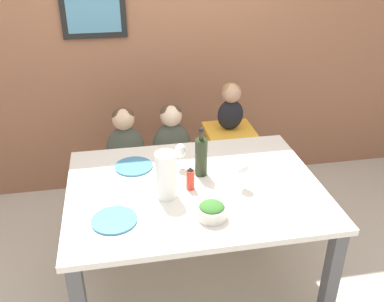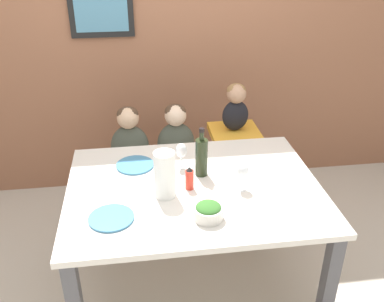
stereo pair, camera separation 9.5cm
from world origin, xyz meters
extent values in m
plane|color=#BCB2A3|center=(0.00, 0.00, 0.00)|extent=(14.00, 14.00, 0.00)
cube|color=#8E5B42|center=(0.00, 1.38, 1.35)|extent=(10.00, 0.06, 2.70)
cube|color=black|center=(-0.51, 1.33, 1.56)|extent=(0.48, 0.02, 0.48)
cube|color=teal|center=(-0.51, 1.32, 1.56)|extent=(0.39, 0.00, 0.40)
cube|color=silver|center=(0.00, 0.00, 0.76)|extent=(1.42, 1.07, 0.03)
cube|color=#4C4C51|center=(0.65, -0.47, 0.37)|extent=(0.07, 0.07, 0.74)
cube|color=#4C4C51|center=(-0.65, 0.47, 0.37)|extent=(0.07, 0.07, 0.74)
cube|color=#4C4C51|center=(0.65, 0.47, 0.37)|extent=(0.07, 0.07, 0.74)
cylinder|color=silver|center=(-0.51, 0.65, 0.21)|extent=(0.04, 0.04, 0.42)
cylinder|color=silver|center=(-0.21, 0.65, 0.21)|extent=(0.04, 0.04, 0.42)
cylinder|color=silver|center=(-0.51, 0.96, 0.21)|extent=(0.04, 0.04, 0.42)
cylinder|color=silver|center=(-0.21, 0.96, 0.21)|extent=(0.04, 0.04, 0.42)
cube|color=silver|center=(-0.36, 0.81, 0.44)|extent=(0.43, 0.41, 0.05)
cylinder|color=silver|center=(-0.17, 0.65, 0.21)|extent=(0.04, 0.04, 0.42)
cylinder|color=silver|center=(0.13, 0.65, 0.21)|extent=(0.04, 0.04, 0.42)
cylinder|color=silver|center=(-0.17, 0.96, 0.21)|extent=(0.04, 0.04, 0.42)
cylinder|color=silver|center=(0.13, 0.96, 0.21)|extent=(0.04, 0.04, 0.42)
cube|color=silver|center=(-0.02, 0.81, 0.44)|extent=(0.43, 0.41, 0.05)
cylinder|color=silver|center=(0.29, 0.68, 0.33)|extent=(0.04, 0.04, 0.67)
cylinder|color=silver|center=(0.55, 0.68, 0.33)|extent=(0.04, 0.04, 0.67)
cylinder|color=silver|center=(0.29, 0.93, 0.33)|extent=(0.04, 0.04, 0.67)
cylinder|color=silver|center=(0.55, 0.93, 0.33)|extent=(0.04, 0.04, 0.67)
cube|color=gold|center=(0.42, 0.81, 0.69)|extent=(0.36, 0.35, 0.05)
ellipsoid|color=#3D4238|center=(-0.36, 0.81, 0.64)|extent=(0.28, 0.15, 0.33)
sphere|color=#D6AD89|center=(-0.36, 0.81, 0.86)|extent=(0.16, 0.16, 0.16)
ellipsoid|color=#473323|center=(-0.36, 0.81, 0.89)|extent=(0.15, 0.15, 0.11)
ellipsoid|color=#3D4238|center=(-0.02, 0.81, 0.64)|extent=(0.28, 0.15, 0.33)
sphere|color=beige|center=(-0.02, 0.81, 0.86)|extent=(0.16, 0.16, 0.16)
ellipsoid|color=#473323|center=(-0.02, 0.81, 0.89)|extent=(0.15, 0.15, 0.11)
ellipsoid|color=black|center=(0.42, 0.81, 0.83)|extent=(0.19, 0.10, 0.23)
sphere|color=tan|center=(0.42, 0.81, 1.00)|extent=(0.14, 0.14, 0.14)
ellipsoid|color=olive|center=(0.42, 0.81, 1.03)|extent=(0.14, 0.13, 0.10)
cylinder|color=#232D19|center=(0.06, 0.12, 0.89)|extent=(0.07, 0.07, 0.23)
cylinder|color=#232D19|center=(0.06, 0.12, 1.04)|extent=(0.03, 0.03, 0.07)
cylinder|color=black|center=(0.06, 0.12, 1.06)|extent=(0.03, 0.03, 0.02)
cylinder|color=white|center=(-0.17, -0.07, 0.90)|extent=(0.11, 0.11, 0.26)
cylinder|color=white|center=(0.26, -0.07, 0.78)|extent=(0.06, 0.06, 0.00)
cylinder|color=white|center=(0.26, -0.07, 0.81)|extent=(0.01, 0.01, 0.07)
ellipsoid|color=white|center=(0.26, -0.07, 0.89)|extent=(0.07, 0.07, 0.09)
cylinder|color=white|center=(-0.05, 0.21, 0.78)|extent=(0.06, 0.06, 0.00)
cylinder|color=white|center=(-0.05, 0.21, 0.81)|extent=(0.01, 0.01, 0.07)
ellipsoid|color=white|center=(-0.05, 0.21, 0.89)|extent=(0.07, 0.07, 0.09)
cylinder|color=silver|center=(0.03, -0.31, 0.81)|extent=(0.15, 0.15, 0.06)
ellipsoid|color=#336628|center=(0.03, -0.31, 0.84)|extent=(0.13, 0.13, 0.05)
cylinder|color=teal|center=(-0.45, -0.25, 0.78)|extent=(0.23, 0.23, 0.01)
cylinder|color=teal|center=(-0.32, 0.27, 0.78)|extent=(0.23, 0.23, 0.01)
cylinder|color=red|center=(-0.03, -0.03, 0.83)|extent=(0.05, 0.05, 0.12)
cone|color=black|center=(-0.03, -0.03, 0.90)|extent=(0.04, 0.04, 0.02)
camera|label=1|loc=(-0.39, -2.00, 2.08)|focal=40.00mm
camera|label=2|loc=(-0.29, -2.02, 2.08)|focal=40.00mm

